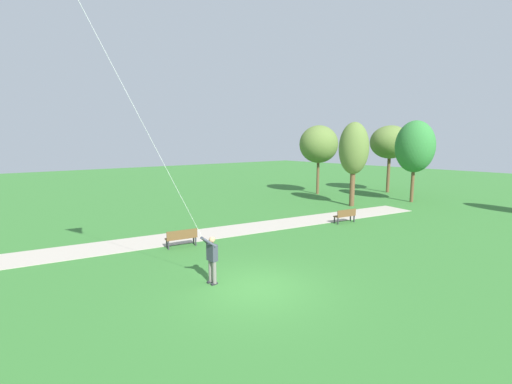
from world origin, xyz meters
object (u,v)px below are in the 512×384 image
at_px(tree_treeline_center, 390,142).
at_px(tree_lakeside_far, 354,149).
at_px(park_bench_far_walkway, 345,215).
at_px(person_kite_flyer, 212,256).
at_px(park_bench_near_walkway, 182,237).
at_px(tree_treeline_right, 415,147).
at_px(tree_lakeside_near, 319,144).

relative_size(tree_treeline_center, tree_lakeside_far, 1.01).
distance_m(park_bench_far_walkway, tree_lakeside_far, 7.38).
height_order(person_kite_flyer, park_bench_near_walkway, person_kite_flyer).
relative_size(person_kite_flyer, park_bench_near_walkway, 1.17).
bearing_deg(tree_lakeside_far, park_bench_near_walkway, -85.37).
bearing_deg(tree_lakeside_far, park_bench_far_walkway, -58.55).
height_order(person_kite_flyer, tree_treeline_right, tree_treeline_right).
bearing_deg(person_kite_flyer, tree_lakeside_far, 109.33).
xyz_separation_m(park_bench_near_walkway, tree_treeline_right, (0.89, 21.08, 4.15)).
bearing_deg(tree_treeline_center, person_kite_flyer, -72.78).
xyz_separation_m(park_bench_near_walkway, park_bench_far_walkway, (1.97, 10.31, 0.00)).
bearing_deg(person_kite_flyer, park_bench_far_walkway, 102.99).
xyz_separation_m(park_bench_far_walkway, tree_treeline_right, (-1.08, 10.77, 4.15)).
xyz_separation_m(tree_treeline_center, tree_lakeside_far, (2.17, -9.20, -0.53)).
height_order(tree_lakeside_far, tree_treeline_right, tree_treeline_right).
bearing_deg(park_bench_near_walkway, tree_treeline_right, 87.57).
bearing_deg(tree_treeline_center, park_bench_near_walkway, -82.12).
distance_m(tree_lakeside_far, tree_treeline_right, 5.88).
relative_size(tree_lakeside_near, tree_treeline_right, 0.97).
height_order(person_kite_flyer, tree_lakeside_far, tree_lakeside_far).
relative_size(person_kite_flyer, park_bench_far_walkway, 1.17).
xyz_separation_m(park_bench_far_walkway, tree_treeline_center, (-5.41, 14.50, 4.52)).
height_order(person_kite_flyer, tree_lakeside_near, tree_lakeside_near).
distance_m(tree_treeline_center, tree_lakeside_far, 9.47).
height_order(tree_lakeside_near, tree_lakeside_far, tree_lakeside_near).
height_order(park_bench_near_walkway, tree_lakeside_far, tree_lakeside_far).
relative_size(park_bench_near_walkway, tree_lakeside_far, 0.24).
height_order(park_bench_far_walkway, tree_lakeside_near, tree_lakeside_near).
bearing_deg(tree_treeline_right, tree_lakeside_far, -111.53).
bearing_deg(tree_treeline_center, tree_lakeside_far, -76.75).
relative_size(park_bench_near_walkway, tree_treeline_center, 0.23).
bearing_deg(tree_treeline_right, tree_lakeside_near, -161.92).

